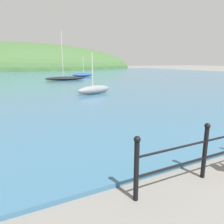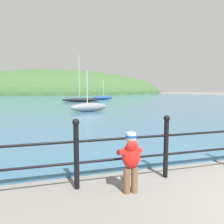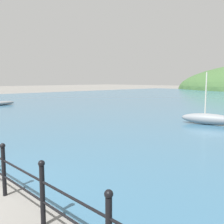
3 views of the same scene
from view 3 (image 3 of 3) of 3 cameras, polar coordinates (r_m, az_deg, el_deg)
name	(u,v)px [view 3 (image 3 of 3)]	position (r m, az deg, el deg)	size (l,w,h in m)	color
iron_railing	(4,168)	(6.44, -22.51, -11.18)	(10.36, 0.12, 1.21)	black
boat_nearest_quay	(207,119)	(15.62, 20.05, -1.38)	(2.94, 1.43, 2.91)	gray
boat_far_right	(2,103)	(27.95, -22.75, 1.80)	(1.31, 2.77, 0.40)	gray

